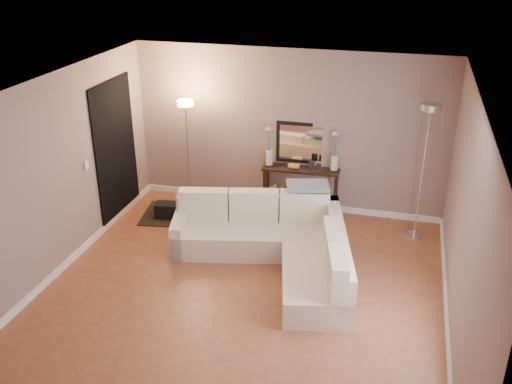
% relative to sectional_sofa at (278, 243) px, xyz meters
% --- Properties ---
extents(floor, '(5.00, 5.50, 0.01)m').
position_rel_sectional_sofa_xyz_m(floor, '(-0.27, -0.95, -0.31)').
color(floor, '#9B5638').
rests_on(floor, ground).
extents(ceiling, '(5.00, 5.50, 0.01)m').
position_rel_sectional_sofa_xyz_m(ceiling, '(-0.27, -0.95, 2.30)').
color(ceiling, white).
rests_on(ceiling, ground).
extents(wall_back, '(5.00, 0.02, 2.60)m').
position_rel_sectional_sofa_xyz_m(wall_back, '(-0.27, 1.81, 0.99)').
color(wall_back, gray).
rests_on(wall_back, ground).
extents(wall_front, '(5.00, 0.02, 2.60)m').
position_rel_sectional_sofa_xyz_m(wall_front, '(-0.27, -3.71, 0.99)').
color(wall_front, gray).
rests_on(wall_front, ground).
extents(wall_left, '(0.02, 5.50, 2.60)m').
position_rel_sectional_sofa_xyz_m(wall_left, '(-2.78, -0.95, 0.99)').
color(wall_left, gray).
rests_on(wall_left, ground).
extents(wall_right, '(0.02, 5.50, 2.60)m').
position_rel_sectional_sofa_xyz_m(wall_right, '(2.24, -0.95, 0.99)').
color(wall_right, gray).
rests_on(wall_right, ground).
extents(baseboard_back, '(5.00, 0.03, 0.10)m').
position_rel_sectional_sofa_xyz_m(baseboard_back, '(-0.27, 1.79, -0.26)').
color(baseboard_back, white).
rests_on(baseboard_back, ground).
extents(baseboard_left, '(0.03, 5.50, 0.10)m').
position_rel_sectional_sofa_xyz_m(baseboard_left, '(-2.76, -0.95, -0.26)').
color(baseboard_left, white).
rests_on(baseboard_left, ground).
extents(baseboard_right, '(0.03, 5.50, 0.10)m').
position_rel_sectional_sofa_xyz_m(baseboard_right, '(2.21, -0.95, -0.26)').
color(baseboard_right, white).
rests_on(baseboard_right, ground).
extents(doorway, '(0.02, 1.20, 2.20)m').
position_rel_sectional_sofa_xyz_m(doorway, '(-2.75, 0.75, 0.79)').
color(doorway, black).
rests_on(doorway, ground).
extents(switch_plate, '(0.02, 0.08, 0.12)m').
position_rel_sectional_sofa_xyz_m(switch_plate, '(-2.75, -0.10, 0.89)').
color(switch_plate, white).
rests_on(switch_plate, ground).
extents(sectional_sofa, '(2.81, 2.38, 0.83)m').
position_rel_sectional_sofa_xyz_m(sectional_sofa, '(0.00, 0.00, 0.00)').
color(sectional_sofa, beige).
rests_on(sectional_sofa, floor).
extents(throw_blanket, '(0.67, 0.50, 0.08)m').
position_rel_sectional_sofa_xyz_m(throw_blanket, '(0.27, 0.67, 0.60)').
color(throw_blanket, gray).
rests_on(throw_blanket, sectional_sofa).
extents(console_table, '(1.24, 0.38, 0.76)m').
position_rel_sectional_sofa_xyz_m(console_table, '(-0.09, 1.65, 0.12)').
color(console_table, black).
rests_on(console_table, floor).
extents(leaning_mirror, '(0.87, 0.08, 0.68)m').
position_rel_sectional_sofa_xyz_m(leaning_mirror, '(-0.02, 1.81, 0.82)').
color(leaning_mirror, black).
rests_on(leaning_mirror, console_table).
extents(table_decor, '(0.52, 0.12, 0.12)m').
position_rel_sectional_sofa_xyz_m(table_decor, '(-0.02, 1.62, 0.50)').
color(table_decor, orange).
rests_on(table_decor, console_table).
extents(flower_vase_left, '(0.14, 0.12, 0.65)m').
position_rel_sectional_sofa_xyz_m(flower_vase_left, '(-0.54, 1.63, 0.74)').
color(flower_vase_left, silver).
rests_on(flower_vase_left, console_table).
extents(flower_vase_right, '(0.14, 0.12, 0.65)m').
position_rel_sectional_sofa_xyz_m(flower_vase_right, '(0.50, 1.68, 0.74)').
color(flower_vase_right, silver).
rests_on(flower_vase_right, console_table).
extents(floor_lamp_lit, '(0.29, 0.29, 1.81)m').
position_rel_sectional_sofa_xyz_m(floor_lamp_lit, '(-1.81, 1.35, 0.97)').
color(floor_lamp_lit, silver).
rests_on(floor_lamp_lit, floor).
extents(floor_lamp_unlit, '(0.33, 0.33, 2.04)m').
position_rel_sectional_sofa_xyz_m(floor_lamp_unlit, '(1.82, 1.27, 1.14)').
color(floor_lamp_unlit, silver).
rests_on(floor_lamp_unlit, floor).
extents(charcoal_rug, '(1.30, 1.05, 0.02)m').
position_rel_sectional_sofa_xyz_m(charcoal_rug, '(-1.85, 1.00, -0.30)').
color(charcoal_rug, black).
rests_on(charcoal_rug, floor).
extents(black_bag, '(0.37, 0.28, 0.22)m').
position_rel_sectional_sofa_xyz_m(black_bag, '(-2.03, 0.87, -0.17)').
color(black_bag, black).
rests_on(black_bag, charcoal_rug).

